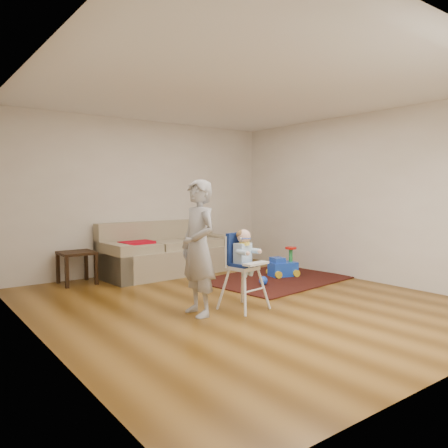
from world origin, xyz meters
TOP-DOWN VIEW (x-y plane):
  - ground at (0.00, 0.00)m, footprint 5.50×5.50m
  - room_envelope at (0.00, 0.53)m, footprint 5.04×5.52m
  - sofa at (0.22, 2.30)m, footprint 2.41×1.11m
  - side_table at (-1.36, 2.42)m, footprint 0.51×0.51m
  - area_rug at (1.34, 0.80)m, footprint 2.41×1.93m
  - ride_on_toy at (1.61, 0.88)m, footprint 0.51×0.42m
  - toy_ball at (0.86, 0.55)m, footprint 0.13×0.13m
  - high_chair at (-0.21, -0.27)m, footprint 0.53×0.53m
  - adult at (-0.78, -0.15)m, footprint 0.41×0.59m

SIDE VIEW (x-z plane):
  - ground at x=0.00m, z-range 0.00..0.00m
  - area_rug at x=1.34m, z-range 0.00..0.02m
  - toy_ball at x=0.86m, z-range 0.02..0.15m
  - side_table at x=-1.36m, z-range 0.00..0.51m
  - ride_on_toy at x=1.61m, z-range 0.02..0.51m
  - sofa at x=0.22m, z-range 0.00..0.91m
  - high_chair at x=-0.21m, z-range -0.02..0.97m
  - adult at x=-0.78m, z-range 0.00..1.58m
  - room_envelope at x=0.00m, z-range 0.52..3.24m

